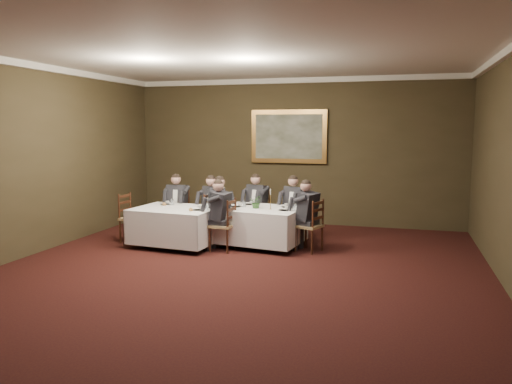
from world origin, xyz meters
The scene contains 27 objects.
ground centered at (0.00, 0.00, 0.00)m, with size 10.00×10.00×0.00m, color black.
ceiling centered at (0.00, 0.00, 3.50)m, with size 8.00×10.00×0.10m, color silver.
back_wall centered at (0.00, 5.00, 1.75)m, with size 8.00×0.10×3.50m, color #382F1C.
left_wall centered at (-4.00, 0.00, 1.75)m, with size 0.10×10.00×3.50m, color #382F1C.
crown_molding centered at (0.00, 0.00, 3.44)m, with size 8.00×10.00×0.12m.
table_main centered at (-0.12, 2.43, 0.45)m, with size 1.75×1.43×0.67m.
table_second centered at (-1.73, 1.97, 0.45)m, with size 1.72×1.37×0.67m.
chair_main_backleft centered at (-0.43, 3.30, 0.28)m, with size 0.54×0.52×1.00m.
diner_main_backleft centered at (-0.43, 3.29, 0.51)m, with size 0.52×0.57×1.35m.
chair_main_backright centered at (0.41, 3.18, 0.28)m, with size 0.56×0.55×1.00m.
diner_main_backright centered at (0.41, 3.17, 0.51)m, with size 0.55×0.59×1.35m.
chair_main_endleft centered at (-1.12, 2.57, 0.28)m, with size 0.46×0.48×1.00m.
diner_main_endleft centered at (-1.11, 2.57, 0.51)m, with size 0.51×0.45×1.35m.
chair_main_endright centered at (0.87, 2.29, 0.28)m, with size 0.55×0.56×1.00m.
diner_main_endright centered at (0.86, 2.29, 0.51)m, with size 0.59×0.54×1.35m.
chair_sec_backleft centered at (-2.09, 2.83, 0.28)m, with size 0.48×0.47×1.00m.
diner_sec_backleft centered at (-2.09, 2.82, 0.51)m, with size 0.45×0.52×1.35m.
chair_sec_backright centered at (-1.23, 2.76, 0.28)m, with size 0.55×0.54×1.00m.
diner_sec_backright centered at (-1.23, 2.75, 0.51)m, with size 0.54×0.59×1.35m.
chair_sec_endright centered at (-0.72, 1.88, 0.28)m, with size 0.45×0.47×1.00m.
diner_sec_endright centered at (-0.73, 1.88, 0.51)m, with size 0.50×0.44×1.35m.
chair_sec_endleft centered at (-2.75, 2.06, 0.28)m, with size 0.47×0.48×1.00m.
centerpiece centered at (-0.20, 2.38, 0.90)m, with size 0.24×0.21×0.27m, color #2D5926.
candlestick centered at (0.09, 2.35, 0.92)m, with size 0.06×0.06×0.41m.
place_setting_table_main centered at (-0.45, 2.85, 0.80)m, with size 0.33×0.31×0.14m.
place_setting_table_second centered at (-2.08, 2.37, 0.80)m, with size 0.33×0.31×0.14m.
painting centered at (-0.12, 4.94, 2.12)m, with size 1.85×0.09×1.28m.
Camera 1 is at (2.47, -6.88, 2.33)m, focal length 35.00 mm.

